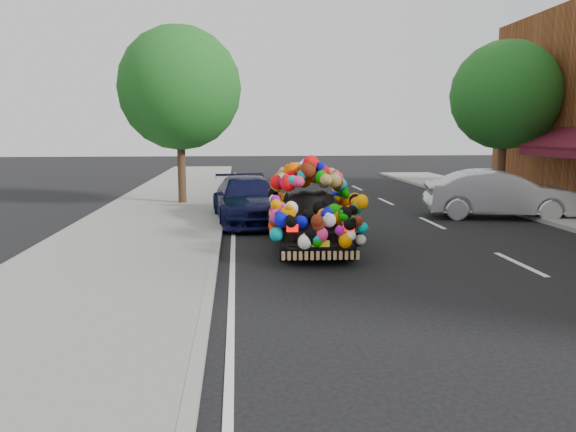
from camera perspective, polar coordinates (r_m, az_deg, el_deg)
The scene contains 9 objects.
ground at distance 10.73m, azimuth 5.12°, elevation -5.31°, with size 100.00×100.00×0.00m, color black.
sidewalk at distance 10.82m, azimuth -18.00°, elevation -5.26°, with size 4.00×60.00×0.12m, color gray.
kerb at distance 10.56m, azimuth -7.59°, elevation -5.22°, with size 0.15×60.00×0.13m, color gray.
lane_markings at distance 11.90m, azimuth 22.48°, elevation -4.52°, with size 6.00×50.00×0.01m, color silver, non-canonical shape.
tree_near_sidewalk at distance 19.89m, azimuth -10.97°, elevation 12.61°, with size 4.20×4.20×6.13m.
tree_far_b at distance 22.57m, azimuth 21.23°, elevation 11.36°, with size 4.00×4.00×5.90m.
plush_art_car at distance 12.44m, azimuth 2.37°, elevation 1.34°, with size 2.09×4.17×1.98m.
navy_sedan at distance 15.99m, azimuth -4.10°, elevation 1.64°, with size 1.81×4.44×1.29m, color black.
silver_hatchback at distance 17.91m, azimuth 20.72°, elevation 2.10°, with size 1.53×4.37×1.44m, color #AEB0B6.
Camera 1 is at (-1.89, -10.24, 2.57)m, focal length 35.00 mm.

